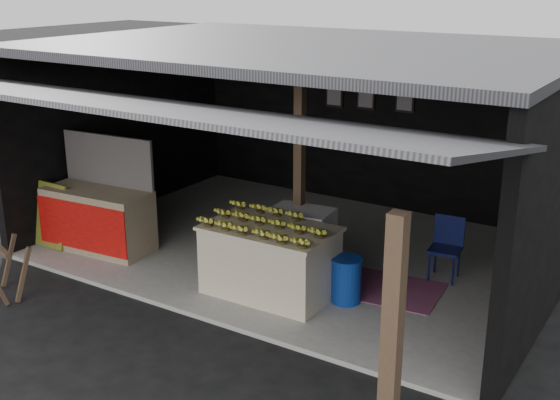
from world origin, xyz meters
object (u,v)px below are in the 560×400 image
Objects in this scene: neighbor_stall at (99,216)px; plastic_chair at (447,242)px; banana_table at (270,260)px; water_barrel at (346,281)px; sawhorse at (1,264)px; white_crate at (301,241)px.

plastic_chair is at bearing 15.82° from neighbor_stall.
neighbor_stall is at bearing -165.37° from plastic_chair.
plastic_chair is (1.69, 1.68, 0.04)m from banana_table.
banana_table is at bearing -161.50° from water_barrel.
plastic_chair is at bearing 43.88° from banana_table.
sawhorse is at bearing -92.02° from neighbor_stall.
banana_table is 2.38m from plastic_chair.
banana_table is at bearing -141.14° from plastic_chair.
sawhorse is 4.32m from water_barrel.
neighbor_stall is 3.88m from water_barrel.
banana_table reaches higher than sawhorse.
white_crate is at bearing 61.99° from sawhorse.
neighbor_stall is at bearing -170.10° from white_crate.
plastic_chair is at bearing 60.67° from water_barrel.
sawhorse is (-2.85, -1.79, -0.07)m from banana_table.
water_barrel is at bearing 0.67° from neighbor_stall.
water_barrel is at bearing 17.54° from banana_table.
white_crate is at bearing -157.61° from plastic_chair.
plastic_chair is (4.54, 3.47, 0.11)m from sawhorse.
plastic_chair is (4.62, 1.74, -0.00)m from neighbor_stall.
water_barrel is 1.59m from plastic_chair.
banana_table is 3.37m from sawhorse.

